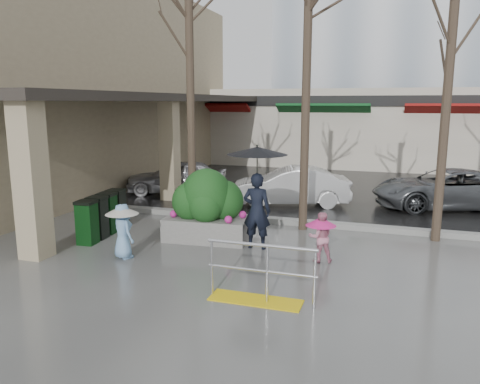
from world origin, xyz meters
The scene contains 20 objects.
ground centered at (0.00, 0.00, 0.00)m, with size 120.00×120.00×0.00m, color #51514F.
street_asphalt centered at (0.00, 22.00, 0.01)m, with size 120.00×36.00×0.01m, color black.
curb centered at (0.00, 4.00, 0.07)m, with size 120.00×0.30×0.15m, color gray.
near_building centered at (-9.00, 8.00, 4.00)m, with size 6.00×18.00×8.00m, color tan.
canopy_slab centered at (-4.80, 8.00, 3.62)m, with size 2.80×18.00×0.25m, color #2D2823.
pillar_front centered at (-3.90, -0.50, 1.75)m, with size 0.55×0.55×3.50m, color tan.
pillar_back centered at (-3.90, 6.00, 1.75)m, with size 0.55×0.55×3.50m, color tan.
storefront_row centered at (2.00, 17.97, 2.01)m, with size 34.00×6.74×4.00m.
handrail centered at (1.36, -1.20, 0.38)m, with size 1.90×0.50×1.03m.
tree_west centered at (-2.00, 3.60, 5.08)m, with size 3.20×3.20×6.80m.
tree_midwest centered at (1.20, 3.60, 5.23)m, with size 3.20×3.20×7.00m.
tree_mideast centered at (4.50, 3.60, 4.86)m, with size 3.20×3.20×6.50m.
woman centered at (0.49, 1.64, 1.47)m, with size 1.39×1.39×2.41m.
child_pink centered at (2.04, 1.16, 0.62)m, with size 0.65×0.65×1.08m.
child_blue centered at (-2.07, 0.06, 0.72)m, with size 0.72×0.72×1.21m.
planter centered at (-0.84, 1.89, 0.85)m, with size 2.11×1.23×1.78m.
news_boxes centered at (-3.51, 1.41, 0.53)m, with size 0.60×1.93×1.06m.
car_a centered at (-4.15, 7.04, 0.63)m, with size 1.49×3.70×1.26m, color #B1B0B5.
car_b centered at (0.24, 6.42, 0.63)m, with size 1.33×3.82×1.26m, color white.
car_c centered at (5.06, 7.53, 0.63)m, with size 2.09×4.53×1.26m, color #595C61.
Camera 1 is at (3.40, -8.42, 3.35)m, focal length 35.00 mm.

